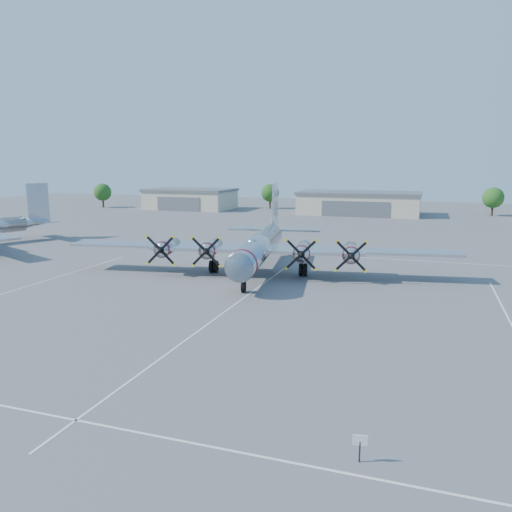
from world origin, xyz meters
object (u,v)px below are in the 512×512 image
(hangar_west, at_px, (190,199))
(tree_west, at_px, (270,193))
(hangar_center, at_px, (359,203))
(tree_far_west, at_px, (103,192))
(tree_east, at_px, (493,198))
(info_placard, at_px, (360,443))
(main_bomber_b29, at_px, (260,270))

(hangar_west, xyz_separation_m, tree_west, (20.00, 8.04, 1.51))
(hangar_center, bearing_deg, hangar_west, 180.00)
(hangar_center, relative_size, tree_far_west, 4.31)
(tree_far_west, relative_size, tree_east, 1.00)
(tree_far_west, bearing_deg, info_placard, -49.94)
(info_placard, bearing_deg, hangar_west, 110.85)
(hangar_center, bearing_deg, tree_east, 11.38)
(tree_far_west, xyz_separation_m, info_placard, (83.28, -99.04, -3.37))
(tree_far_west, bearing_deg, hangar_west, 9.01)
(tree_west, relative_size, info_placard, 5.52)
(main_bomber_b29, distance_m, info_placard, 37.53)
(tree_west, distance_m, info_placard, 117.50)
(tree_far_west, distance_m, info_placard, 129.45)
(tree_west, height_order, tree_east, same)
(tree_far_west, distance_m, main_bomber_b29, 93.89)
(hangar_center, bearing_deg, main_bomber_b29, -91.92)
(hangar_center, height_order, main_bomber_b29, hangar_center)
(tree_east, distance_m, info_placard, 110.37)
(hangar_west, bearing_deg, tree_west, 21.89)
(hangar_west, xyz_separation_m, tree_far_west, (-25.00, -3.96, 1.51))
(main_bomber_b29, bearing_deg, info_placard, -74.58)
(hangar_center, height_order, info_placard, hangar_center)
(hangar_center, distance_m, main_bomber_b29, 68.97)
(tree_far_west, height_order, info_placard, tree_far_west)
(hangar_center, relative_size, info_placard, 23.76)
(tree_east, height_order, info_placard, tree_east)
(hangar_center, relative_size, tree_east, 4.31)
(hangar_center, distance_m, tree_west, 26.30)
(main_bomber_b29, relative_size, info_placard, 35.56)
(info_placard, bearing_deg, hangar_center, 88.69)
(main_bomber_b29, bearing_deg, tree_west, 97.31)
(tree_west, height_order, main_bomber_b29, tree_west)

